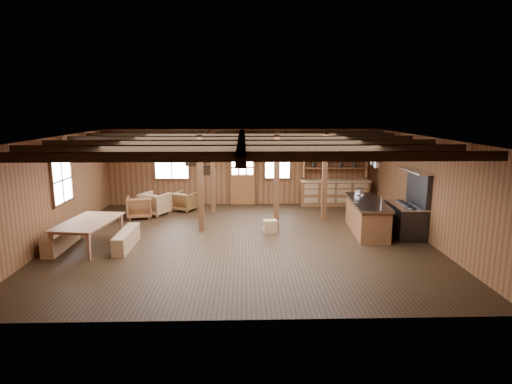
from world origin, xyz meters
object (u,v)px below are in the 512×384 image
(dining_table, at_px, (90,234))
(armchair_a, at_px, (139,207))
(armchair_b, at_px, (185,201))
(commercial_range, at_px, (407,214))
(armchair_c, at_px, (155,204))
(kitchen_island, at_px, (367,216))

(dining_table, distance_m, armchair_a, 3.12)
(armchair_a, relative_size, armchair_b, 1.10)
(commercial_range, xyz_separation_m, dining_table, (-8.55, -0.89, -0.25))
(dining_table, relative_size, armchair_b, 2.80)
(dining_table, height_order, armchair_c, armchair_c)
(armchair_a, height_order, armchair_b, armchair_a)
(armchair_c, bearing_deg, commercial_range, -173.14)
(commercial_range, distance_m, armchair_b, 7.39)
(dining_table, bearing_deg, armchair_a, -1.70)
(armchair_b, bearing_deg, kitchen_island, -179.96)
(commercial_range, relative_size, dining_table, 0.92)
(dining_table, distance_m, armchair_b, 4.46)
(armchair_b, relative_size, armchair_c, 0.86)
(kitchen_island, xyz_separation_m, armchair_b, (-5.63, 2.87, -0.15))
(kitchen_island, distance_m, armchair_c, 6.95)
(commercial_range, relative_size, armchair_b, 2.57)
(commercial_range, bearing_deg, kitchen_island, 164.25)
(commercial_range, height_order, dining_table, commercial_range)
(kitchen_island, bearing_deg, commercial_range, -11.77)
(armchair_b, bearing_deg, armchair_a, 62.92)
(armchair_a, bearing_deg, armchair_c, -146.01)
(armchair_a, bearing_deg, dining_table, 69.16)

